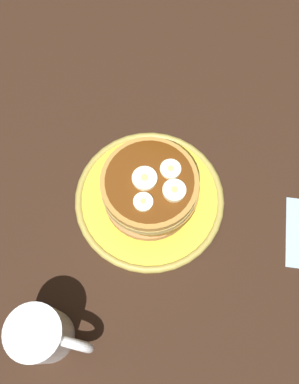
{
  "coord_description": "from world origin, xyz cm",
  "views": [
    {
      "loc": [
        5.78,
        -21.9,
        63.35
      ],
      "look_at": [
        0.0,
        0.0,
        4.27
      ],
      "focal_mm": 40.36,
      "sensor_mm": 36.0,
      "label": 1
    }
  ],
  "objects_px": {
    "banana_slice_0": "(145,179)",
    "banana_slice_2": "(174,191)",
    "pancake_stack": "(149,190)",
    "banana_slice_1": "(170,169)",
    "banana_slice_3": "(145,202)",
    "coffee_mug": "(44,335)",
    "plate": "(150,200)"
  },
  "relations": [
    {
      "from": "banana_slice_0",
      "to": "coffee_mug",
      "type": "xyz_separation_m",
      "value": [
        -0.07,
        -0.23,
        -0.04
      ]
    },
    {
      "from": "banana_slice_1",
      "to": "banana_slice_2",
      "type": "height_order",
      "value": "banana_slice_2"
    },
    {
      "from": "pancake_stack",
      "to": "banana_slice_0",
      "type": "bearing_deg",
      "value": 178.27
    },
    {
      "from": "pancake_stack",
      "to": "coffee_mug",
      "type": "height_order",
      "value": "coffee_mug"
    },
    {
      "from": "banana_slice_1",
      "to": "banana_slice_3",
      "type": "xyz_separation_m",
      "value": [
        -0.02,
        -0.06,
        -0.0
      ]
    },
    {
      "from": "pancake_stack",
      "to": "banana_slice_1",
      "type": "distance_m",
      "value": 0.05
    },
    {
      "from": "banana_slice_0",
      "to": "banana_slice_2",
      "type": "relative_size",
      "value": 1.09
    },
    {
      "from": "pancake_stack",
      "to": "banana_slice_0",
      "type": "relative_size",
      "value": 4.19
    },
    {
      "from": "plate",
      "to": "banana_slice_0",
      "type": "xyz_separation_m",
      "value": [
        -0.01,
        -0.0,
        0.08
      ]
    },
    {
      "from": "pancake_stack",
      "to": "banana_slice_2",
      "type": "height_order",
      "value": "banana_slice_2"
    },
    {
      "from": "plate",
      "to": "banana_slice_0",
      "type": "height_order",
      "value": "banana_slice_0"
    },
    {
      "from": "banana_slice_2",
      "to": "pancake_stack",
      "type": "bearing_deg",
      "value": 169.82
    },
    {
      "from": "plate",
      "to": "banana_slice_2",
      "type": "height_order",
      "value": "banana_slice_2"
    },
    {
      "from": "banana_slice_1",
      "to": "plate",
      "type": "bearing_deg",
      "value": -136.33
    },
    {
      "from": "banana_slice_3",
      "to": "plate",
      "type": "bearing_deg",
      "value": 93.68
    },
    {
      "from": "banana_slice_1",
      "to": "banana_slice_2",
      "type": "xyz_separation_m",
      "value": [
        0.01,
        -0.03,
        0.0
      ]
    },
    {
      "from": "coffee_mug",
      "to": "banana_slice_2",
      "type": "bearing_deg",
      "value": 62.11
    },
    {
      "from": "pancake_stack",
      "to": "banana_slice_0",
      "type": "height_order",
      "value": "banana_slice_0"
    },
    {
      "from": "coffee_mug",
      "to": "banana_slice_3",
      "type": "bearing_deg",
      "value": 67.04
    },
    {
      "from": "plate",
      "to": "coffee_mug",
      "type": "xyz_separation_m",
      "value": [
        -0.08,
        -0.23,
        0.04
      ]
    },
    {
      "from": "pancake_stack",
      "to": "plate",
      "type": "bearing_deg",
      "value": 84.69
    },
    {
      "from": "plate",
      "to": "banana_slice_3",
      "type": "relative_size",
      "value": 8.47
    },
    {
      "from": "banana_slice_2",
      "to": "banana_slice_3",
      "type": "distance_m",
      "value": 0.04
    },
    {
      "from": "pancake_stack",
      "to": "coffee_mug",
      "type": "relative_size",
      "value": 1.37
    },
    {
      "from": "pancake_stack",
      "to": "coffee_mug",
      "type": "bearing_deg",
      "value": -109.47
    },
    {
      "from": "plate",
      "to": "coffee_mug",
      "type": "bearing_deg",
      "value": -109.43
    },
    {
      "from": "banana_slice_0",
      "to": "banana_slice_1",
      "type": "relative_size",
      "value": 1.19
    },
    {
      "from": "banana_slice_2",
      "to": "banana_slice_3",
      "type": "xyz_separation_m",
      "value": [
        -0.03,
        -0.03,
        -0.0
      ]
    },
    {
      "from": "banana_slice_0",
      "to": "coffee_mug",
      "type": "height_order",
      "value": "coffee_mug"
    },
    {
      "from": "banana_slice_0",
      "to": "banana_slice_3",
      "type": "bearing_deg",
      "value": -74.52
    },
    {
      "from": "banana_slice_0",
      "to": "banana_slice_2",
      "type": "xyz_separation_m",
      "value": [
        0.04,
        -0.01,
        0.0
      ]
    },
    {
      "from": "coffee_mug",
      "to": "pancake_stack",
      "type": "bearing_deg",
      "value": 70.53
    }
  ]
}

